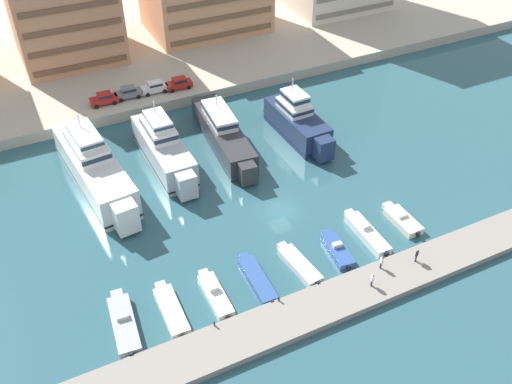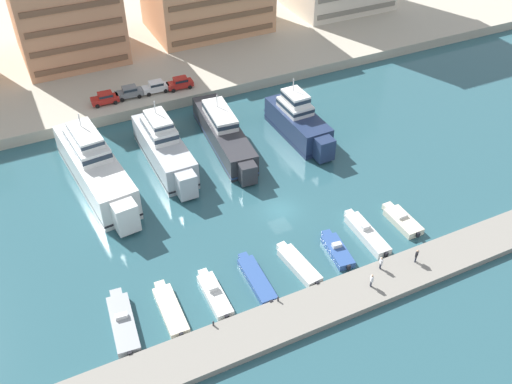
{
  "view_description": "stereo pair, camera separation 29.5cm",
  "coord_description": "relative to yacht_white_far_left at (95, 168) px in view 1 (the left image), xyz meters",
  "views": [
    {
      "loc": [
        -25.84,
        -45.94,
        45.76
      ],
      "look_at": [
        -2.49,
        1.79,
        2.5
      ],
      "focal_mm": 40.0,
      "sensor_mm": 36.0,
      "label": 1
    },
    {
      "loc": [
        -25.58,
        -46.07,
        45.76
      ],
      "look_at": [
        -2.49,
        1.79,
        2.5
      ],
      "focal_mm": 40.0,
      "sensor_mm": 36.0,
      "label": 2
    }
  ],
  "objects": [
    {
      "name": "car_grey_left",
      "position": [
        9.32,
        17.13,
        -0.12
      ],
      "size": [
        4.17,
        2.07,
        1.8
      ],
      "color": "slate",
      "rests_on": "quay_promenade"
    },
    {
      "name": "motorboat_white_mid_right",
      "position": [
        25.56,
        -23.26,
        -2.25
      ],
      "size": [
        1.93,
        8.16,
        1.55
      ],
      "color": "white",
      "rests_on": "ground"
    },
    {
      "name": "car_red_far_left",
      "position": [
        5.51,
        16.91,
        -0.12
      ],
      "size": [
        4.16,
        2.05,
        1.8
      ],
      "color": "red",
      "rests_on": "quay_promenade"
    },
    {
      "name": "yacht_charcoal_mid_left",
      "position": [
        18.24,
        1.3,
        -0.84
      ],
      "size": [
        5.34,
        20.41,
        6.59
      ],
      "color": "#333338",
      "rests_on": "ground"
    },
    {
      "name": "pier_dock",
      "position": [
        18.81,
        -30.05,
        -2.4
      ],
      "size": [
        120.0,
        4.94,
        0.77
      ],
      "primitive_type": "cube",
      "color": "gray",
      "rests_on": "ground"
    },
    {
      "name": "motorboat_grey_far_left",
      "position": [
        -3.23,
        -23.43,
        -2.31
      ],
      "size": [
        2.88,
        8.46,
        1.36
      ],
      "color": "#9EA3A8",
      "rests_on": "ground"
    },
    {
      "name": "motorboat_white_center",
      "position": [
        16.12,
        -24.1,
        -2.33
      ],
      "size": [
        2.46,
        7.22,
        0.9
      ],
      "color": "white",
      "rests_on": "ground"
    },
    {
      "name": "ground_plane",
      "position": [
        18.81,
        -14.81,
        -2.79
      ],
      "size": [
        400.0,
        400.0,
        0.0
      ],
      "primitive_type": "plane",
      "color": "#2D5B66"
    },
    {
      "name": "bollard_west_mid",
      "position": [
        11.65,
        -27.83,
        -1.69
      ],
      "size": [
        0.2,
        0.2,
        0.61
      ],
      "color": "#2D2D33",
      "rests_on": "pier_dock"
    },
    {
      "name": "yacht_navy_center_left",
      "position": [
        28.72,
        -1.25,
        -0.41
      ],
      "size": [
        4.64,
        15.07,
        8.27
      ],
      "color": "navy",
      "rests_on": "ground"
    },
    {
      "name": "yacht_silver_left",
      "position": [
        9.37,
        0.67,
        -0.29
      ],
      "size": [
        4.4,
        17.67,
        8.45
      ],
      "color": "silver",
      "rests_on": "ground"
    },
    {
      "name": "motorboat_cream_right",
      "position": [
        30.74,
        -23.1,
        -2.35
      ],
      "size": [
        2.25,
        6.27,
        1.2
      ],
      "color": "beige",
      "rests_on": "ground"
    },
    {
      "name": "motorboat_blue_center_left",
      "position": [
        11.14,
        -23.89,
        -2.41
      ],
      "size": [
        2.04,
        7.78,
        0.82
      ],
      "color": "#33569E",
      "rests_on": "ground"
    },
    {
      "name": "yacht_white_far_left",
      "position": [
        0.0,
        0.0,
        0.0
      ],
      "size": [
        6.64,
        22.2,
        9.13
      ],
      "color": "white",
      "rests_on": "ground"
    },
    {
      "name": "quay_promenade",
      "position": [
        18.81,
        48.47,
        -1.94
      ],
      "size": [
        180.0,
        70.0,
        1.69
      ],
      "primitive_type": "cube",
      "color": "#BCB29E",
      "rests_on": "ground"
    },
    {
      "name": "motorboat_blue_center_right",
      "position": [
        21.13,
        -23.97,
        -2.36
      ],
      "size": [
        2.49,
        6.26,
        1.28
      ],
      "color": "#33569E",
      "rests_on": "ground"
    },
    {
      "name": "pedestrian_mid_deck",
      "position": [
        27.62,
        -29.45,
        -0.98
      ],
      "size": [
        0.58,
        0.46,
        1.75
      ],
      "color": "#282D3D",
      "rests_on": "pier_dock"
    },
    {
      "name": "car_red_center_left",
      "position": [
        17.31,
        16.47,
        -0.12
      ],
      "size": [
        4.16,
        2.03,
        1.8
      ],
      "color": "red",
      "rests_on": "quay_promenade"
    },
    {
      "name": "car_white_mid_left",
      "position": [
        13.47,
        16.98,
        -0.12
      ],
      "size": [
        4.14,
        2.01,
        1.8
      ],
      "color": "white",
      "rests_on": "quay_promenade"
    },
    {
      "name": "motorboat_cream_left",
      "position": [
        1.52,
        -23.78,
        -2.42
      ],
      "size": [
        2.11,
        7.62,
        0.82
      ],
      "color": "beige",
      "rests_on": "ground"
    },
    {
      "name": "pedestrian_far_side",
      "position": [
        21.24,
        -30.26,
        -1.02
      ],
      "size": [
        0.38,
        0.61,
        1.68
      ],
      "color": "#282D3D",
      "rests_on": "pier_dock"
    },
    {
      "name": "pedestrian_near_edge",
      "position": [
        23.58,
        -28.61,
        -1.03
      ],
      "size": [
        0.34,
        0.62,
        1.66
      ],
      "color": "#282D3D",
      "rests_on": "pier_dock"
    },
    {
      "name": "motorboat_white_mid_left",
      "position": [
        6.26,
        -23.97,
        -2.34
      ],
      "size": [
        1.86,
        7.09,
        1.4
      ],
      "color": "white",
      "rests_on": "ground"
    },
    {
      "name": "bollard_west",
      "position": [
        4.59,
        -27.83,
        -1.69
      ],
      "size": [
        0.2,
        0.2,
        0.61
      ],
      "color": "#2D2D33",
      "rests_on": "pier_dock"
    }
  ]
}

